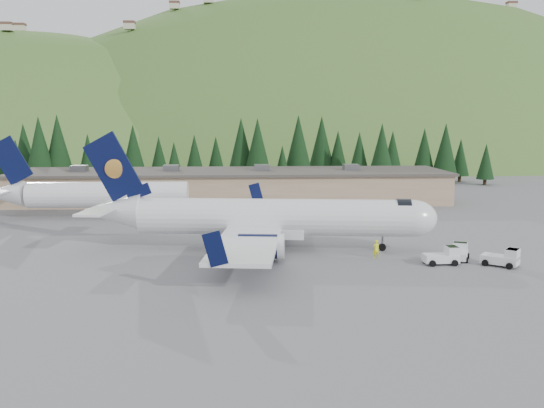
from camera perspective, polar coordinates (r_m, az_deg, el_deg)
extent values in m
plane|color=#5E5E63|center=(64.28, 0.29, -4.29)|extent=(600.00, 600.00, 0.00)
cylinder|color=white|center=(63.62, 0.29, -1.22)|extent=(28.91, 7.20, 3.85)
ellipsoid|color=white|center=(64.38, 13.13, -1.32)|extent=(5.42, 4.41, 3.85)
cylinder|color=black|center=(64.15, 12.24, -0.91)|extent=(1.80, 3.32, 3.17)
cone|color=white|center=(66.88, -14.76, -0.68)|extent=(6.55, 4.55, 3.85)
cube|color=white|center=(63.97, -0.63, -2.64)|extent=(8.52, 4.22, 1.02)
cube|color=white|center=(63.95, -1.55, -2.11)|extent=(9.69, 35.22, 0.36)
cube|color=#070D33|center=(81.02, -1.50, 1.00)|extent=(2.08, 0.40, 2.94)
cube|color=#070D33|center=(46.94, -5.38, -4.23)|extent=(2.08, 0.40, 2.94)
cylinder|color=#070D33|center=(69.84, -0.26, -1.96)|extent=(4.55, 2.84, 2.35)
cylinder|color=white|center=(69.74, 1.33, -1.98)|extent=(0.90, 2.55, 2.50)
cube|color=white|center=(69.75, -0.26, -1.51)|extent=(2.27, 0.52, 0.92)
cylinder|color=#070D33|center=(58.23, -1.07, -3.99)|extent=(4.55, 2.84, 2.35)
cylinder|color=white|center=(58.10, 0.84, -4.02)|extent=(0.90, 2.55, 2.50)
cube|color=white|center=(58.11, -1.07, -3.45)|extent=(2.27, 0.52, 0.92)
cube|color=#070D33|center=(66.28, -14.74, 3.41)|extent=(6.32, 1.05, 7.51)
ellipsoid|color=gold|center=(66.42, -14.51, 3.25)|extent=(2.03, 0.42, 2.03)
ellipsoid|color=gold|center=(66.03, -14.63, 3.22)|extent=(2.03, 0.42, 2.03)
cube|color=#070D33|center=(65.74, -12.46, 1.12)|extent=(2.83, 0.59, 2.03)
cube|color=white|center=(66.97, -15.19, -0.24)|extent=(4.15, 13.02, 0.23)
cylinder|color=slate|center=(64.41, 10.35, -3.55)|extent=(0.23, 0.23, 1.84)
cylinder|color=black|center=(64.52, 10.34, -4.02)|extent=(0.81, 0.38, 0.78)
cylinder|color=slate|center=(67.01, -2.20, -2.89)|extent=(0.27, 0.27, 2.05)
cylinder|color=black|center=(67.06, -1.85, -3.28)|extent=(1.16, 0.49, 1.13)
cylinder|color=black|center=(67.15, -2.54, -3.27)|extent=(1.16, 0.49, 1.13)
cylinder|color=slate|center=(61.63, -2.73, -3.86)|extent=(0.27, 0.27, 2.05)
cylinder|color=black|center=(61.68, -2.34, -4.29)|extent=(1.16, 0.49, 1.13)
cylinder|color=black|center=(61.77, -3.10, -4.27)|extent=(1.16, 0.49, 1.13)
cylinder|color=white|center=(87.28, -15.16, 0.85)|extent=(22.00, 3.60, 3.60)
cone|color=white|center=(91.24, -23.79, 0.87)|extent=(5.00, 3.60, 3.60)
cube|color=#070D33|center=(90.48, -23.36, 3.77)|extent=(5.82, 0.28, 6.89)
cube|color=white|center=(91.17, -23.81, 1.24)|extent=(2.40, 11.00, 0.20)
cube|color=white|center=(59.89, 15.59, -4.93)|extent=(3.27, 1.70, 0.75)
cube|color=white|center=(60.13, 16.58, -4.29)|extent=(1.12, 1.53, 0.97)
cube|color=black|center=(60.04, 16.59, -3.89)|extent=(1.01, 1.42, 0.11)
cylinder|color=black|center=(61.12, 16.25, -4.98)|extent=(0.61, 0.25, 0.60)
cylinder|color=black|center=(59.55, 16.84, -5.34)|extent=(0.61, 0.25, 0.60)
cylinder|color=black|center=(60.39, 14.33, -5.06)|extent=(0.61, 0.25, 0.60)
cylinder|color=black|center=(58.81, 14.88, -5.43)|extent=(0.61, 0.25, 0.60)
cube|color=white|center=(60.96, 20.65, -4.92)|extent=(3.60, 3.32, 0.77)
cube|color=white|center=(60.57, 21.69, -4.42)|extent=(1.81, 1.88, 0.98)
cube|color=black|center=(60.48, 21.71, -4.01)|extent=(1.65, 1.73, 0.11)
cylinder|color=black|center=(61.61, 21.83, -5.13)|extent=(0.63, 0.57, 0.61)
cylinder|color=black|center=(59.95, 21.44, -5.46)|extent=(0.63, 0.57, 0.61)
cylinder|color=black|center=(62.12, 19.86, -4.92)|extent=(0.63, 0.57, 0.61)
cylinder|color=black|center=(60.47, 19.42, -5.25)|extent=(0.63, 0.57, 0.61)
cube|color=white|center=(62.11, 17.21, -4.58)|extent=(2.56, 3.30, 0.69)
cube|color=white|center=(62.95, 17.30, -3.87)|extent=(1.66, 1.46, 0.89)
cube|color=black|center=(62.87, 17.31, -3.52)|extent=(1.53, 1.33, 0.10)
cylinder|color=black|center=(63.18, 16.55, -4.59)|extent=(0.42, 0.59, 0.55)
cylinder|color=black|center=(63.09, 17.98, -4.67)|extent=(0.42, 0.59, 0.55)
cylinder|color=black|center=(61.27, 16.39, -4.97)|extent=(0.42, 0.59, 0.55)
cylinder|color=black|center=(61.17, 17.87, -5.06)|extent=(0.42, 0.59, 0.55)
cube|color=#977A5E|center=(101.33, -3.79, 1.62)|extent=(70.00, 16.00, 4.80)
cube|color=#47423D|center=(101.07, -3.80, 3.06)|extent=(71.00, 17.00, 0.40)
cube|color=slate|center=(104.39, -17.68, 3.21)|extent=(2.50, 2.50, 1.00)
cube|color=slate|center=(101.64, -9.46, 3.36)|extent=(2.50, 2.50, 1.00)
cube|color=slate|center=(101.07, -0.97, 3.45)|extent=(2.50, 2.50, 1.00)
cube|color=slate|center=(102.72, 7.44, 3.46)|extent=(2.50, 2.50, 1.00)
imported|color=#F5FC1A|center=(61.04, 9.77, -4.19)|extent=(0.73, 0.54, 1.83)
cone|color=black|center=(138.95, -22.94, 3.99)|extent=(3.94, 3.94, 8.07)
cone|color=black|center=(130.99, -22.28, 4.66)|extent=(5.37, 5.37, 10.97)
cone|color=black|center=(124.30, -21.04, 4.93)|extent=(5.94, 5.94, 12.14)
cone|color=black|center=(125.15, -19.49, 5.12)|extent=(6.09, 6.09, 12.45)
cone|color=black|center=(125.09, -16.91, 4.24)|extent=(4.50, 4.50, 9.21)
cone|color=black|center=(122.96, -15.19, 3.94)|extent=(4.01, 4.01, 8.21)
cone|color=black|center=(123.49, -12.91, 4.83)|extent=(5.27, 5.27, 10.79)
cone|color=black|center=(130.51, -10.59, 4.41)|extent=(4.20, 4.20, 8.59)
cone|color=black|center=(120.27, -9.19, 3.93)|extent=(3.87, 3.87, 7.91)
cone|color=black|center=(125.72, -7.30, 4.46)|extent=(4.38, 4.38, 8.95)
cone|color=black|center=(130.08, -5.29, 4.49)|extent=(4.17, 4.17, 8.53)
cone|color=black|center=(121.13, -2.92, 5.32)|extent=(5.83, 5.83, 11.92)
cone|color=black|center=(118.52, -1.36, 5.24)|extent=(5.79, 5.79, 11.84)
cone|color=black|center=(120.34, 0.98, 3.82)|extent=(3.53, 3.53, 7.22)
cone|color=black|center=(124.60, 2.49, 5.54)|extent=(6.05, 6.05, 12.38)
cone|color=black|center=(131.94, 4.69, 5.62)|extent=(5.97, 5.97, 12.22)
cone|color=black|center=(131.55, 6.21, 4.82)|extent=(4.68, 4.68, 9.56)
cone|color=black|center=(126.05, 8.21, 4.61)|extent=(4.62, 4.62, 9.45)
cone|color=black|center=(124.20, 10.28, 4.97)|extent=(5.36, 5.36, 10.97)
cone|color=black|center=(133.41, 11.26, 4.74)|extent=(4.66, 4.66, 9.53)
cone|color=black|center=(134.00, 14.12, 4.82)|extent=(4.91, 4.91, 10.05)
cone|color=black|center=(133.39, 16.00, 4.99)|extent=(5.34, 5.34, 10.93)
cone|color=black|center=(138.18, 17.31, 4.24)|extent=(3.94, 3.94, 8.06)
cone|color=black|center=(133.14, 19.48, 3.81)|extent=(3.61, 3.61, 7.38)
ellipsoid|color=#375E22|center=(263.58, -22.50, -12.23)|extent=(336.00, 240.00, 240.00)
ellipsoid|color=#375E22|center=(284.01, 6.13, -12.31)|extent=(420.00, 300.00, 300.00)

